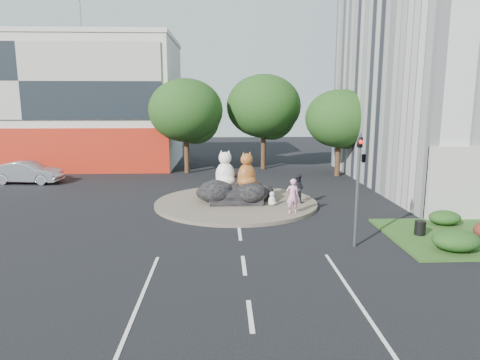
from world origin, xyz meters
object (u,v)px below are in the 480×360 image
at_px(parked_car, 28,172).
at_px(litter_bin, 420,228).
at_px(pedestrian_dark, 298,188).
at_px(pedestrian_pink, 292,196).
at_px(kitten_calico, 212,198).
at_px(kitten_white, 272,198).
at_px(cat_tabby, 247,170).
at_px(cat_white, 225,168).

bearing_deg(parked_car, litter_bin, -115.02).
relative_size(pedestrian_dark, litter_bin, 2.61).
bearing_deg(pedestrian_pink, parked_car, -35.41).
xyz_separation_m(kitten_calico, kitten_white, (3.55, -0.26, 0.03)).
xyz_separation_m(cat_tabby, litter_bin, (7.81, -6.77, -1.75)).
xyz_separation_m(cat_tabby, pedestrian_dark, (3.12, -0.32, -1.13)).
bearing_deg(parked_car, kitten_white, -110.19).
xyz_separation_m(cat_white, parked_car, (-15.35, 7.39, -1.38)).
bearing_deg(cat_tabby, pedestrian_dark, -34.59).
distance_m(parked_car, litter_bin, 28.42).
relative_size(kitten_white, pedestrian_dark, 0.50).
height_order(cat_tabby, kitten_white, cat_tabby).
relative_size(parked_car, litter_bin, 7.77).
xyz_separation_m(kitten_calico, litter_bin, (9.91, -5.97, -0.15)).
bearing_deg(litter_bin, cat_white, 142.33).
bearing_deg(pedestrian_dark, cat_tabby, 28.61).
bearing_deg(cat_tabby, litter_bin, -69.65).
relative_size(kitten_calico, pedestrian_dark, 0.46).
height_order(cat_white, litter_bin, cat_white).
relative_size(cat_white, pedestrian_dark, 1.30).
height_order(kitten_calico, parked_car, parked_car).
bearing_deg(kitten_calico, pedestrian_pink, -8.60).
distance_m(pedestrian_dark, parked_car, 21.34).
xyz_separation_m(cat_white, kitten_calico, (-0.78, -1.08, -1.64)).
relative_size(cat_white, kitten_white, 2.61).
height_order(kitten_calico, pedestrian_dark, pedestrian_dark).
distance_m(kitten_white, parked_car, 20.12).
relative_size(pedestrian_dark, parked_car, 0.34).
distance_m(kitten_white, pedestrian_pink, 2.13).
bearing_deg(kitten_calico, kitten_white, 12.47).
relative_size(kitten_white, litter_bin, 1.30).
relative_size(cat_white, cat_tabby, 1.03).
bearing_deg(pedestrian_dark, pedestrian_pink, 108.30).
height_order(cat_tabby, pedestrian_pink, cat_tabby).
bearing_deg(cat_white, parked_car, 148.75).
xyz_separation_m(kitten_calico, parked_car, (-14.57, 8.46, 0.25)).
bearing_deg(litter_bin, cat_tabby, 139.07).
bearing_deg(parked_car, cat_tabby, -109.18).
relative_size(kitten_calico, parked_car, 0.15).
distance_m(kitten_calico, litter_bin, 11.57).
xyz_separation_m(kitten_white, pedestrian_pink, (0.92, -1.85, 0.54)).
bearing_deg(kitten_calico, cat_white, 70.66).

